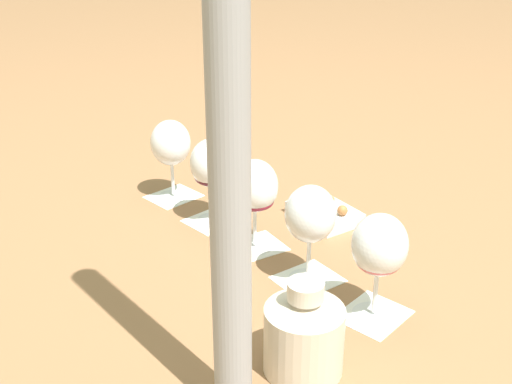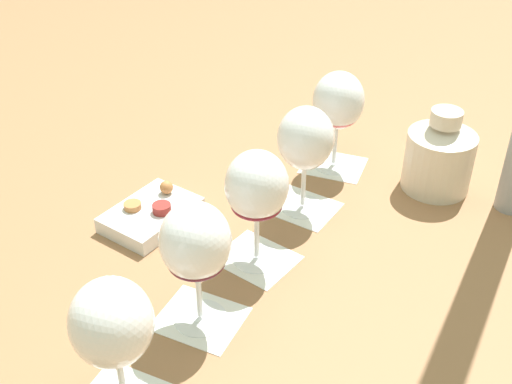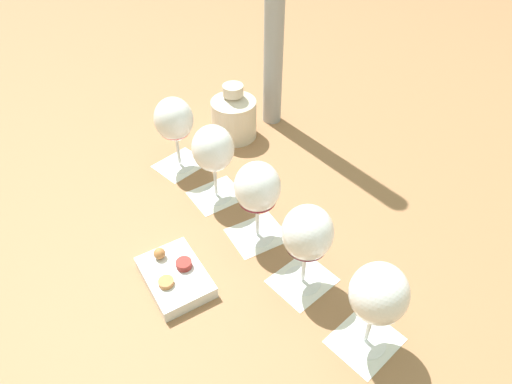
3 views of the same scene
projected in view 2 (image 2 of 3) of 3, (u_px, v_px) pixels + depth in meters
The scene contains 12 objects.
ground_plane at pixel (257, 259), 0.93m from camera, with size 8.00×8.00×0.00m, color #936642.
tasting_card_0 at pixel (333, 165), 1.14m from camera, with size 0.13×0.14×0.00m.
tasting_card_1 at pixel (302, 207), 1.04m from camera, with size 0.12×0.13×0.00m.
tasting_card_2 at pixel (260, 260), 0.93m from camera, with size 0.12×0.13×0.00m.
tasting_card_3 at pixel (201, 318), 0.83m from camera, with size 0.13×0.14×0.00m.
wine_glass_0 at pixel (338, 105), 1.08m from camera, with size 0.09×0.09×0.18m.
wine_glass_1 at pixel (305, 143), 0.97m from camera, with size 0.09×0.09×0.18m.
wine_glass_2 at pixel (260, 191), 0.86m from camera, with size 0.09×0.09×0.18m.
wine_glass_3 at pixel (196, 246), 0.76m from camera, with size 0.09×0.09×0.18m.
wine_glass_4 at pixel (113, 328), 0.65m from camera, with size 0.09×0.09×0.18m.
ceramic_vase at pixel (439, 155), 1.05m from camera, with size 0.11×0.11×0.14m.
snack_dish at pixel (152, 214), 1.00m from camera, with size 0.17×0.14×0.05m.
Camera 2 is at (0.43, 0.57, 0.60)m, focal length 45.00 mm.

